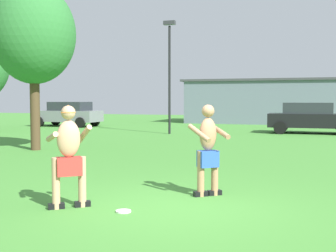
# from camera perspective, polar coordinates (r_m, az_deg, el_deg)

# --- Properties ---
(ground_plane) EXTENTS (80.00, 80.00, 0.00)m
(ground_plane) POSITION_cam_1_polar(r_m,az_deg,el_deg) (7.37, 0.91, -10.46)
(ground_plane) COLOR #428433
(player_with_cap) EXTENTS (0.86, 0.74, 1.68)m
(player_with_cap) POSITION_cam_1_polar(r_m,az_deg,el_deg) (7.41, -12.58, -3.21)
(player_with_cap) COLOR black
(player_with_cap) RESTS_ON ground_plane
(player_in_blue) EXTENTS (0.81, 0.74, 1.67)m
(player_in_blue) POSITION_cam_1_polar(r_m,az_deg,el_deg) (8.16, 5.15, -2.84)
(player_in_blue) COLOR black
(player_in_blue) RESTS_ON ground_plane
(frisbee) EXTENTS (0.24, 0.24, 0.03)m
(frisbee) POSITION_cam_1_polar(r_m,az_deg,el_deg) (7.16, -5.73, -10.79)
(frisbee) COLOR white
(frisbee) RESTS_ON ground_plane
(car_black_near_post) EXTENTS (4.33, 2.08, 1.58)m
(car_black_near_post) POSITION_cam_1_polar(r_m,az_deg,el_deg) (23.94, 17.77, 1.05)
(car_black_near_post) COLOR black
(car_black_near_post) RESTS_ON ground_plane
(car_gray_mid_lot) EXTENTS (4.35, 2.12, 1.58)m
(car_gray_mid_lot) POSITION_cam_1_polar(r_m,az_deg,el_deg) (29.38, -12.67, 1.56)
(car_gray_mid_lot) COLOR slate
(car_gray_mid_lot) RESTS_ON ground_plane
(lamp_post) EXTENTS (0.60, 0.24, 5.67)m
(lamp_post) POSITION_cam_1_polar(r_m,az_deg,el_deg) (22.59, 0.19, 7.83)
(lamp_post) COLOR black
(lamp_post) RESTS_ON ground_plane
(outbuilding_behind_lot) EXTENTS (14.14, 5.90, 3.17)m
(outbuilding_behind_lot) POSITION_cam_1_polar(r_m,az_deg,el_deg) (33.77, 14.59, 3.08)
(outbuilding_behind_lot) COLOR slate
(outbuilding_behind_lot) RESTS_ON ground_plane
(tree_behind_players) EXTENTS (2.86, 2.86, 5.70)m
(tree_behind_players) POSITION_cam_1_polar(r_m,az_deg,el_deg) (16.22, -16.80, 11.11)
(tree_behind_players) COLOR #4C3823
(tree_behind_players) RESTS_ON ground_plane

